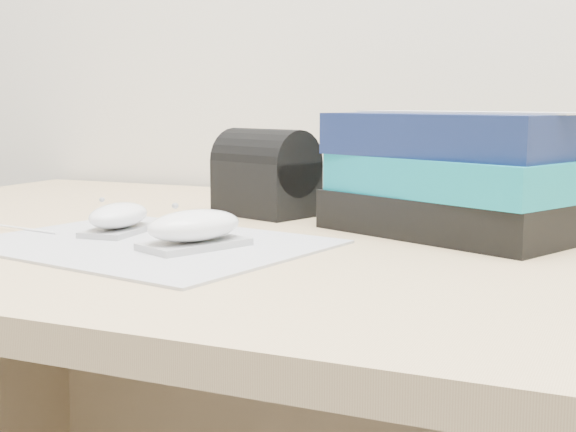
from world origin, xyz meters
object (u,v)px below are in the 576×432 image
at_px(book_stack, 470,173).
at_px(pouch, 266,174).
at_px(desk, 415,430).
at_px(mouse_front, 194,229).
at_px(mouse_rear, 119,218).

height_order(book_stack, pouch, book_stack).
bearing_deg(desk, mouse_front, -132.82).
relative_size(mouse_rear, book_stack, 0.28).
bearing_deg(pouch, mouse_rear, -109.96).
height_order(desk, pouch, pouch).
bearing_deg(desk, mouse_rear, -153.64).
distance_m(mouse_front, pouch, 0.27).
relative_size(mouse_front, pouch, 0.83).
relative_size(desk, mouse_front, 13.31).
relative_size(book_stack, pouch, 2.36).
distance_m(desk, pouch, 0.37).
bearing_deg(pouch, mouse_front, -80.20).
height_order(desk, mouse_rear, mouse_rear).
bearing_deg(pouch, book_stack, -5.50).
bearing_deg(mouse_front, pouch, 99.80).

